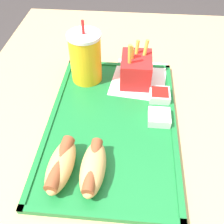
% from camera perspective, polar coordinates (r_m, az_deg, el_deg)
% --- Properties ---
extents(dining_table, '(1.30, 0.81, 0.72)m').
position_cam_1_polar(dining_table, '(0.90, 1.04, -20.41)').
color(dining_table, tan).
rests_on(dining_table, ground_plane).
extents(food_tray, '(0.47, 0.30, 0.01)m').
position_cam_1_polar(food_tray, '(0.62, 0.00, -2.25)').
color(food_tray, '#197233').
rests_on(food_tray, dining_table).
extents(paper_napkin, '(0.19, 0.16, 0.00)m').
position_cam_1_polar(paper_napkin, '(0.74, 5.92, 7.27)').
color(paper_napkin, white).
rests_on(paper_napkin, food_tray).
extents(soda_cup, '(0.09, 0.09, 0.17)m').
position_cam_1_polar(soda_cup, '(0.70, -5.78, 11.75)').
color(soda_cup, gold).
rests_on(soda_cup, food_tray).
extents(hot_dog_far, '(0.13, 0.06, 0.05)m').
position_cam_1_polar(hot_dog_far, '(0.52, -11.07, -11.23)').
color(hot_dog_far, tan).
rests_on(hot_dog_far, food_tray).
extents(hot_dog_near, '(0.13, 0.05, 0.05)m').
position_cam_1_polar(hot_dog_near, '(0.51, -4.14, -11.95)').
color(hot_dog_near, tan).
rests_on(hot_dog_near, food_tray).
extents(fries_carton, '(0.10, 0.08, 0.13)m').
position_cam_1_polar(fries_carton, '(0.71, 5.24, 9.25)').
color(fries_carton, red).
rests_on(fries_carton, food_tray).
extents(sauce_cup_mayo, '(0.05, 0.05, 0.02)m').
position_cam_1_polar(sauce_cup_mayo, '(0.62, 10.23, -1.08)').
color(sauce_cup_mayo, silver).
rests_on(sauce_cup_mayo, food_tray).
extents(sauce_cup_ketchup, '(0.05, 0.05, 0.02)m').
position_cam_1_polar(sauce_cup_ketchup, '(0.68, 10.32, 3.69)').
color(sauce_cup_ketchup, silver).
rests_on(sauce_cup_ketchup, food_tray).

